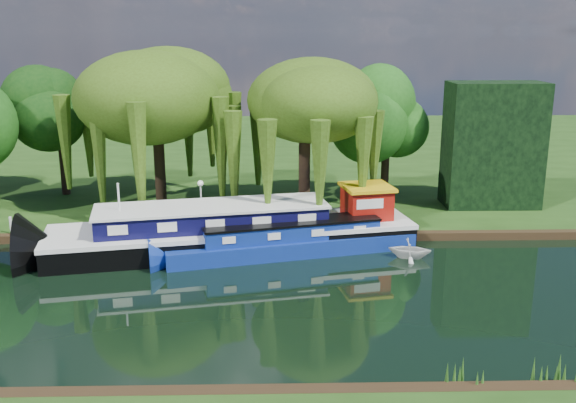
{
  "coord_description": "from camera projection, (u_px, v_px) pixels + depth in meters",
  "views": [
    {
      "loc": [
        4.81,
        -26.52,
        11.55
      ],
      "look_at": [
        5.59,
        6.3,
        2.8
      ],
      "focal_mm": 40.0,
      "sensor_mm": 36.0,
      "label": 1
    }
  ],
  "objects": [
    {
      "name": "willow_left",
      "position": [
        156.0,
        98.0,
        40.36
      ],
      "size": [
        8.07,
        8.07,
        9.67
      ],
      "color": "black",
      "rests_on": "far_bank"
    },
    {
      "name": "conifer_hedge",
      "position": [
        493.0,
        145.0,
        41.3
      ],
      "size": [
        6.0,
        3.0,
        8.0
      ],
      "primitive_type": "cube",
      "color": "black",
      "rests_on": "far_bank"
    },
    {
      "name": "mooring_posts",
      "position": [
        180.0,
        224.0,
        36.34
      ],
      "size": [
        19.16,
        0.16,
        1.0
      ],
      "color": "silver",
      "rests_on": "far_bank"
    },
    {
      "name": "dutch_barge",
      "position": [
        236.0,
        231.0,
        34.88
      ],
      "size": [
        20.18,
        8.04,
        4.16
      ],
      "rotation": [
        0.0,
        0.0,
        0.19
      ],
      "color": "black",
      "rests_on": "ground"
    },
    {
      "name": "tree_far_mid",
      "position": [
        59.0,
        114.0,
        43.69
      ],
      "size": [
        4.96,
        4.96,
        8.12
      ],
      "color": "black",
      "rests_on": "far_bank"
    },
    {
      "name": "reeds_near",
      "position": [
        337.0,
        375.0,
        21.18
      ],
      "size": [
        33.7,
        1.5,
        1.1
      ],
      "color": "#255216",
      "rests_on": "ground"
    },
    {
      "name": "white_cruiser",
      "position": [
        409.0,
        258.0,
        33.73
      ],
      "size": [
        2.6,
        2.38,
        1.17
      ],
      "primitive_type": "imported",
      "rotation": [
        0.0,
        0.0,
        1.33
      ],
      "color": "silver",
      "rests_on": "ground"
    },
    {
      "name": "far_bank",
      "position": [
        223.0,
        153.0,
        61.27
      ],
      "size": [
        120.0,
        52.0,
        0.45
      ],
      "primitive_type": "cube",
      "color": "#1C3C10",
      "rests_on": "ground"
    },
    {
      "name": "narrowboat",
      "position": [
        292.0,
        241.0,
        34.18
      ],
      "size": [
        13.58,
        5.39,
        1.96
      ],
      "rotation": [
        0.0,
        0.0,
        0.24
      ],
      "color": "navy",
      "rests_on": "ground"
    },
    {
      "name": "willow_right",
      "position": [
        305.0,
        114.0,
        37.94
      ],
      "size": [
        7.15,
        7.15,
        8.71
      ],
      "color": "black",
      "rests_on": "far_bank"
    },
    {
      "name": "ground",
      "position": [
        166.0,
        300.0,
        28.48
      ],
      "size": [
        120.0,
        120.0,
        0.0
      ],
      "primitive_type": "plane",
      "color": "black"
    },
    {
      "name": "lamppost",
      "position": [
        201.0,
        190.0,
        38.01
      ],
      "size": [
        0.36,
        0.36,
        2.56
      ],
      "color": "silver",
      "rests_on": "far_bank"
    },
    {
      "name": "tree_far_right",
      "position": [
        387.0,
        121.0,
        42.48
      ],
      "size": [
        4.74,
        4.74,
        7.76
      ],
      "color": "black",
      "rests_on": "far_bank"
    }
  ]
}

